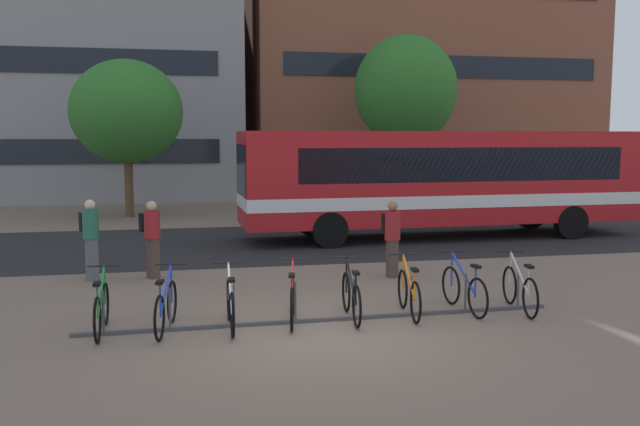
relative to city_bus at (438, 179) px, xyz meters
The scene contains 19 objects.
ground 10.81m from the city_bus, 121.14° to the right, with size 200.00×200.00×0.00m, color #7A6656.
bus_lane_asphalt 5.79m from the city_bus, behind, with size 80.00×7.20×0.01m, color #232326.
city_bus is the anchor object (origin of this frame).
bike_rack 10.13m from the city_bus, 122.01° to the right, with size 8.04×0.27×0.70m.
parked_bicycle_green_0 12.31m from the city_bus, 136.31° to the right, with size 0.52×1.72×0.99m.
parked_bicycle_blue_1 11.68m from the city_bus, 132.70° to the right, with size 0.52×1.71×0.99m.
parked_bicycle_white_2 11.06m from the city_bus, 128.69° to the right, with size 0.52×1.72×0.99m.
parked_bicycle_red_3 10.34m from the city_bus, 124.71° to the right, with size 0.52×1.70×0.99m.
parked_bicycle_black_4 9.82m from the city_bus, 119.83° to the right, with size 0.52×1.72×0.99m.
parked_bicycle_orange_5 9.32m from the city_bus, 114.41° to the right, with size 0.52×1.72×0.99m.
parked_bicycle_blue_6 8.87m from the city_bus, 108.41° to the right, with size 0.52×1.72×0.99m.
parked_bicycle_silver_7 8.80m from the city_bus, 101.99° to the right, with size 0.52×1.71×0.99m.
commuter_black_pack_0 9.35m from the city_bus, 152.33° to the right, with size 0.52×0.61×1.68m.
commuter_black_pack_1 6.17m from the city_bus, 120.72° to the right, with size 0.35×0.53×1.67m.
commuter_black_pack_2 10.46m from the city_bus, 155.67° to the right, with size 0.50×0.60×1.73m.
street_tree_0 10.14m from the city_bus, 77.44° to the left, with size 4.48×4.48×7.44m.
street_tree_1 12.27m from the city_bus, 142.40° to the left, with size 4.18×4.18×5.92m.
building_right_wing 21.91m from the city_bus, 74.25° to the left, with size 18.67×12.59×20.34m.
building_centre_block 33.70m from the city_bus, 95.45° to the left, with size 14.64×10.71×15.07m.
Camera 1 is at (-2.05, -10.03, 3.07)m, focal length 37.86 mm.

